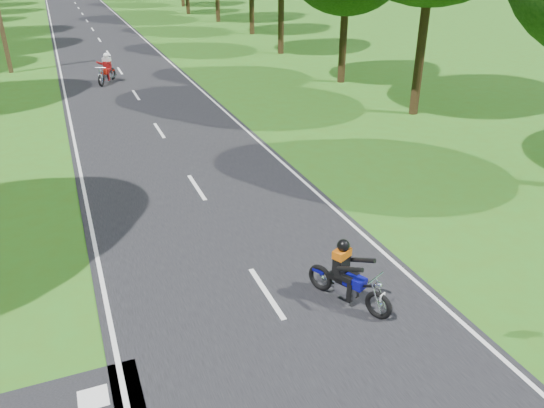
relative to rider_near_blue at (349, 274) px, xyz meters
name	(u,v)px	position (x,y,z in m)	size (l,w,h in m)	color
ground	(305,352)	(-1.47, -1.03, -0.76)	(160.00, 160.00, 0.00)	#346116
main_road	(87,21)	(-1.47, 48.97, -0.75)	(7.00, 140.00, 0.02)	black
road_markings	(87,23)	(-1.61, 47.10, -0.73)	(7.40, 140.00, 0.01)	silver
rider_near_blue	(349,274)	(0.00, 0.00, 0.00)	(0.59, 1.77, 1.47)	#0C0D8B
rider_far_red	(106,68)	(-2.48, 22.15, 0.05)	(0.63, 1.88, 1.57)	#B21C0D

